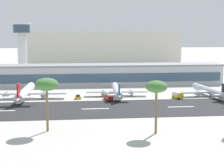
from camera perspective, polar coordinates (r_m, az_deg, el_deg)
ground_plane at (r=159.35m, az=-2.94°, el=-4.08°), size 1400.00×1400.00×0.00m
runway_strip at (r=162.97m, az=-3.02°, el=-3.80°), size 800.00×39.21×0.08m
runway_centreline_dash_3 at (r=165.35m, az=-16.61°, el=-3.94°), size 12.00×1.20×0.01m
runway_centreline_dash_4 at (r=163.05m, az=-2.55°, el=-3.78°), size 12.00×1.20×0.01m
runway_centreline_dash_5 at (r=169.89m, az=10.44°, el=-3.43°), size 12.00×1.20×0.01m
terminal_building at (r=240.42m, az=-0.26°, el=1.49°), size 144.09×21.15×12.97m
control_tower at (r=282.49m, az=-13.54°, el=5.98°), size 13.14×13.14×40.17m
distant_hotel_block at (r=354.33m, az=-1.34°, el=5.20°), size 140.28×36.98×34.08m
airliner_red_tail_gate_0 at (r=191.40m, az=-13.13°, el=-1.29°), size 41.39×48.98×10.22m
airliner_blue_tail_gate_1 at (r=194.40m, az=0.76°, el=-1.07°), size 32.22×42.96×8.97m
airliner_black_tail_gate_2 at (r=201.13m, az=14.75°, el=-1.07°), size 31.20×40.87×8.53m
service_baggage_tug_0 at (r=187.52m, az=-5.22°, el=-1.99°), size 3.24×1.96×2.20m
service_box_truck_1 at (r=191.15m, az=9.98°, el=-1.66°), size 4.95×6.42×3.25m
service_fuel_truck_2 at (r=183.84m, az=-0.56°, el=-1.84°), size 4.10×8.83×3.95m
palm_tree_0 at (r=125.42m, az=-9.92°, el=-0.19°), size 7.84×7.84×18.00m
palm_tree_1 at (r=121.46m, az=6.78°, el=-0.55°), size 7.21×7.21×17.52m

